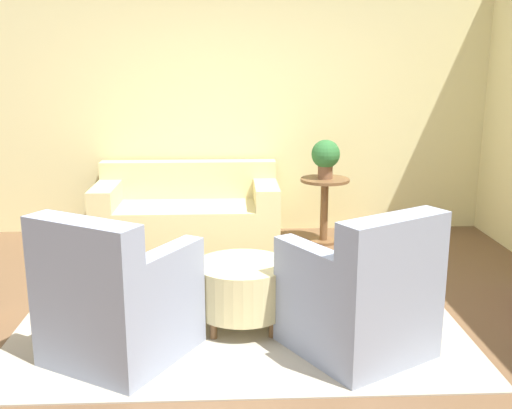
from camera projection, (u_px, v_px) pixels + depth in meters
ground_plane at (239, 322)px, 4.37m from camera, size 16.00×16.00×0.00m
wall_back at (234, 104)px, 6.50m from camera, size 8.94×0.12×2.80m
rug at (239, 321)px, 4.37m from camera, size 3.16×2.08×0.01m
couch at (188, 213)px, 6.25m from camera, size 1.87×0.86×0.81m
armchair_left at (115, 303)px, 3.76m from camera, size 1.06×1.07×0.96m
armchair_right at (362, 298)px, 3.83m from camera, size 1.06×1.07×0.96m
ottoman_table at (242, 287)px, 4.23m from camera, size 0.67×0.67×0.47m
side_table at (324, 200)px, 6.17m from camera, size 0.50×0.50×0.68m
potted_plant_on_side_table at (326, 156)px, 6.06m from camera, size 0.29×0.29×0.40m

